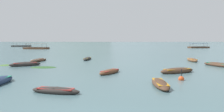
{
  "coord_description": "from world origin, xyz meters",
  "views": [
    {
      "loc": [
        1.64,
        -5.81,
        3.33
      ],
      "look_at": [
        0.54,
        29.0,
        0.62
      ],
      "focal_mm": 30.61,
      "sensor_mm": 36.0,
      "label": 1
    }
  ],
  "objects_px": {
    "rowboat_6": "(218,65)",
    "rowboat_9": "(56,91)",
    "rowboat_4": "(192,60)",
    "rowboat_2": "(110,72)",
    "rowboat_0": "(87,59)",
    "rowboat_8": "(160,84)",
    "ferry_0": "(36,48)",
    "ferry_2": "(198,47)",
    "rowboat_1": "(39,60)",
    "rowboat_5": "(177,71)",
    "rowboat_7": "(25,64)",
    "mooring_buoy": "(181,79)",
    "ferry_1": "(21,46)"
  },
  "relations": [
    {
      "from": "rowboat_5",
      "to": "rowboat_8",
      "type": "relative_size",
      "value": 1.15
    },
    {
      "from": "rowboat_9",
      "to": "ferry_1",
      "type": "height_order",
      "value": "ferry_1"
    },
    {
      "from": "rowboat_1",
      "to": "ferry_2",
      "type": "bearing_deg",
      "value": 50.61
    },
    {
      "from": "rowboat_1",
      "to": "rowboat_8",
      "type": "xyz_separation_m",
      "value": [
        16.19,
        -16.66,
        -0.02
      ]
    },
    {
      "from": "rowboat_0",
      "to": "rowboat_5",
      "type": "relative_size",
      "value": 1.03
    },
    {
      "from": "rowboat_2",
      "to": "ferry_2",
      "type": "height_order",
      "value": "ferry_2"
    },
    {
      "from": "ferry_2",
      "to": "ferry_0",
      "type": "bearing_deg",
      "value": -169.35
    },
    {
      "from": "ferry_0",
      "to": "rowboat_2",
      "type": "bearing_deg",
      "value": -60.73
    },
    {
      "from": "rowboat_0",
      "to": "rowboat_7",
      "type": "xyz_separation_m",
      "value": [
        -7.04,
        -8.87,
        0.04
      ]
    },
    {
      "from": "rowboat_2",
      "to": "ferry_2",
      "type": "bearing_deg",
      "value": 61.8
    },
    {
      "from": "rowboat_6",
      "to": "rowboat_9",
      "type": "bearing_deg",
      "value": -141.78
    },
    {
      "from": "rowboat_6",
      "to": "ferry_1",
      "type": "distance_m",
      "value": 115.51
    },
    {
      "from": "rowboat_2",
      "to": "rowboat_8",
      "type": "distance_m",
      "value": 6.8
    },
    {
      "from": "rowboat_7",
      "to": "ferry_0",
      "type": "bearing_deg",
      "value": 112.1
    },
    {
      "from": "rowboat_4",
      "to": "ferry_1",
      "type": "height_order",
      "value": "ferry_1"
    },
    {
      "from": "rowboat_0",
      "to": "rowboat_2",
      "type": "height_order",
      "value": "rowboat_0"
    },
    {
      "from": "ferry_0",
      "to": "ferry_2",
      "type": "relative_size",
      "value": 1.06
    },
    {
      "from": "rowboat_7",
      "to": "rowboat_5",
      "type": "bearing_deg",
      "value": -15.0
    },
    {
      "from": "ferry_0",
      "to": "ferry_2",
      "type": "xyz_separation_m",
      "value": [
        74.35,
        13.98,
        0.0
      ]
    },
    {
      "from": "rowboat_9",
      "to": "rowboat_6",
      "type": "bearing_deg",
      "value": 38.22
    },
    {
      "from": "rowboat_1",
      "to": "mooring_buoy",
      "type": "bearing_deg",
      "value": -37.93
    },
    {
      "from": "mooring_buoy",
      "to": "rowboat_1",
      "type": "bearing_deg",
      "value": 142.07
    },
    {
      "from": "rowboat_1",
      "to": "rowboat_9",
      "type": "distance_m",
      "value": 20.84
    },
    {
      "from": "rowboat_4",
      "to": "ferry_0",
      "type": "xyz_separation_m",
      "value": [
        -47.43,
        48.43,
        0.25
      ]
    },
    {
      "from": "rowboat_1",
      "to": "rowboat_8",
      "type": "distance_m",
      "value": 23.23
    },
    {
      "from": "ferry_1",
      "to": "ferry_2",
      "type": "height_order",
      "value": "same"
    },
    {
      "from": "rowboat_0",
      "to": "mooring_buoy",
      "type": "height_order",
      "value": "mooring_buoy"
    },
    {
      "from": "rowboat_2",
      "to": "ferry_1",
      "type": "height_order",
      "value": "ferry_1"
    },
    {
      "from": "ferry_1",
      "to": "rowboat_9",
      "type": "bearing_deg",
      "value": -61.83
    },
    {
      "from": "rowboat_4",
      "to": "ferry_2",
      "type": "xyz_separation_m",
      "value": [
        26.92,
        62.42,
        0.25
      ]
    },
    {
      "from": "rowboat_1",
      "to": "ferry_0",
      "type": "height_order",
      "value": "ferry_0"
    },
    {
      "from": "rowboat_1",
      "to": "rowboat_5",
      "type": "xyz_separation_m",
      "value": [
        19.31,
        -10.55,
        0.02
      ]
    },
    {
      "from": "rowboat_1",
      "to": "mooring_buoy",
      "type": "distance_m",
      "value": 23.43
    },
    {
      "from": "rowboat_0",
      "to": "rowboat_8",
      "type": "distance_m",
      "value": 21.83
    },
    {
      "from": "ferry_2",
      "to": "mooring_buoy",
      "type": "distance_m",
      "value": 85.22
    },
    {
      "from": "rowboat_5",
      "to": "rowboat_8",
      "type": "xyz_separation_m",
      "value": [
        -3.12,
        -6.11,
        -0.04
      ]
    },
    {
      "from": "rowboat_0",
      "to": "mooring_buoy",
      "type": "relative_size",
      "value": 4.11
    },
    {
      "from": "rowboat_2",
      "to": "rowboat_4",
      "type": "distance_m",
      "value": 18.25
    },
    {
      "from": "rowboat_4",
      "to": "ferry_0",
      "type": "height_order",
      "value": "ferry_0"
    },
    {
      "from": "rowboat_0",
      "to": "rowboat_8",
      "type": "height_order",
      "value": "rowboat_0"
    },
    {
      "from": "rowboat_0",
      "to": "rowboat_6",
      "type": "distance_m",
      "value": 20.72
    },
    {
      "from": "rowboat_4",
      "to": "rowboat_2",
      "type": "bearing_deg",
      "value": -136.63
    },
    {
      "from": "rowboat_0",
      "to": "rowboat_5",
      "type": "xyz_separation_m",
      "value": [
        11.79,
        -13.92,
        0.03
      ]
    },
    {
      "from": "rowboat_2",
      "to": "ferry_0",
      "type": "xyz_separation_m",
      "value": [
        -34.16,
        60.96,
        0.28
      ]
    },
    {
      "from": "rowboat_0",
      "to": "rowboat_8",
      "type": "bearing_deg",
      "value": -66.59
    },
    {
      "from": "rowboat_7",
      "to": "ferry_2",
      "type": "distance_m",
      "value": 86.57
    },
    {
      "from": "rowboat_4",
      "to": "rowboat_9",
      "type": "distance_m",
      "value": 26.0
    },
    {
      "from": "rowboat_6",
      "to": "rowboat_7",
      "type": "bearing_deg",
      "value": -179.02
    },
    {
      "from": "rowboat_8",
      "to": "mooring_buoy",
      "type": "distance_m",
      "value": 3.21
    },
    {
      "from": "rowboat_2",
      "to": "rowboat_9",
      "type": "relative_size",
      "value": 1.01
    }
  ]
}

